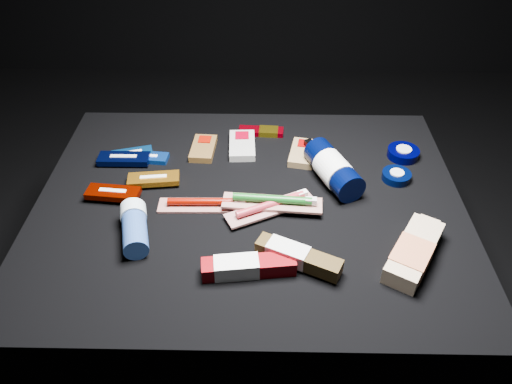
{
  "coord_description": "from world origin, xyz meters",
  "views": [
    {
      "loc": [
        0.03,
        -0.87,
        1.14
      ],
      "look_at": [
        0.01,
        0.01,
        0.42
      ],
      "focal_mm": 35.0,
      "sensor_mm": 36.0,
      "label": 1
    }
  ],
  "objects_px": {
    "bodywash_bottle": "(413,253)",
    "lotion_bottle": "(333,169)",
    "deodorant_stick": "(134,228)",
    "toothpaste_carton_red": "(244,267)"
  },
  "relations": [
    {
      "from": "bodywash_bottle",
      "to": "deodorant_stick",
      "type": "height_order",
      "value": "deodorant_stick"
    },
    {
      "from": "deodorant_stick",
      "to": "toothpaste_carton_red",
      "type": "height_order",
      "value": "deodorant_stick"
    },
    {
      "from": "bodywash_bottle",
      "to": "lotion_bottle",
      "type": "bearing_deg",
      "value": 148.71
    },
    {
      "from": "bodywash_bottle",
      "to": "toothpaste_carton_red",
      "type": "height_order",
      "value": "bodywash_bottle"
    },
    {
      "from": "toothpaste_carton_red",
      "to": "bodywash_bottle",
      "type": "bearing_deg",
      "value": -0.12
    },
    {
      "from": "deodorant_stick",
      "to": "toothpaste_carton_red",
      "type": "distance_m",
      "value": 0.25
    },
    {
      "from": "lotion_bottle",
      "to": "bodywash_bottle",
      "type": "height_order",
      "value": "lotion_bottle"
    },
    {
      "from": "bodywash_bottle",
      "to": "toothpaste_carton_red",
      "type": "bearing_deg",
      "value": -142.36
    },
    {
      "from": "lotion_bottle",
      "to": "bodywash_bottle",
      "type": "xyz_separation_m",
      "value": [
        0.14,
        -0.26,
        -0.02
      ]
    },
    {
      "from": "lotion_bottle",
      "to": "deodorant_stick",
      "type": "distance_m",
      "value": 0.48
    }
  ]
}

